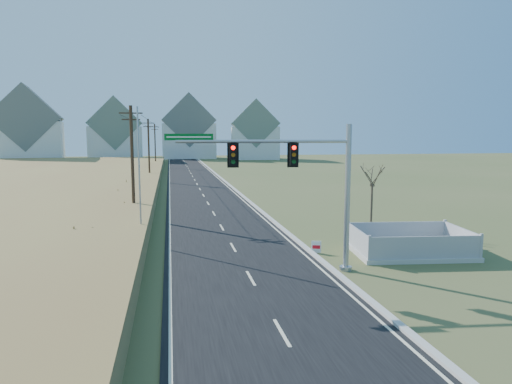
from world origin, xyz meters
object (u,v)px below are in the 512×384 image
traffic_signal_mast (310,182)px  open_sign (316,247)px  bare_tree (373,174)px  fence_enclosure (410,249)px  flagpole (140,191)px

traffic_signal_mast → open_sign: size_ratio=13.12×
open_sign → bare_tree: size_ratio=0.14×
open_sign → bare_tree: 8.63m
fence_enclosure → open_sign: (-5.19, 1.06, 0.08)m
fence_enclosure → bare_tree: bearing=91.5°
traffic_signal_mast → bare_tree: 11.20m
fence_enclosure → flagpole: 16.20m
flagpole → open_sign: bearing=-21.6°
open_sign → bare_tree: bare_tree is taller
open_sign → flagpole: size_ratio=0.08×
traffic_signal_mast → open_sign: 5.40m
traffic_signal_mast → fence_enclosure: traffic_signal_mast is taller
fence_enclosure → open_sign: 5.30m
traffic_signal_mast → fence_enclosure: size_ratio=1.33×
traffic_signal_mast → flagpole: 11.13m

